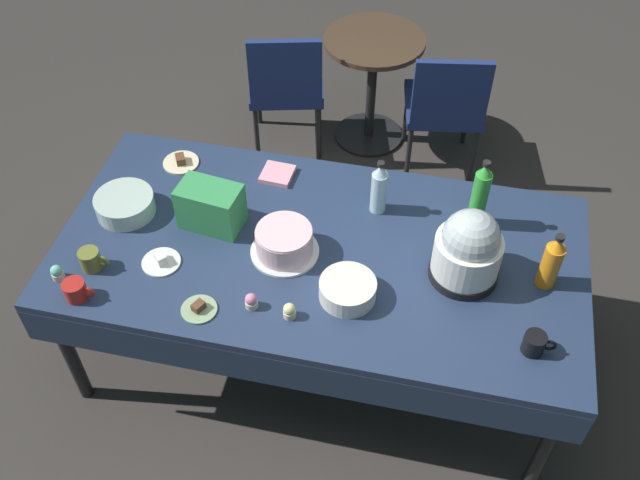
{
  "coord_description": "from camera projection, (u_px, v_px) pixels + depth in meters",
  "views": [
    {
      "loc": [
        0.43,
        -1.95,
        2.95
      ],
      "look_at": [
        0.0,
        0.0,
        0.8
      ],
      "focal_mm": 40.03,
      "sensor_mm": 36.0,
      "label": 1
    }
  ],
  "objects": [
    {
      "name": "slow_cooker",
      "position": [
        468.0,
        249.0,
        2.76
      ],
      "size": [
        0.28,
        0.28,
        0.33
      ],
      "color": "black",
      "rests_on": "potluck_table"
    },
    {
      "name": "soda_bottle_orange_juice",
      "position": [
        551.0,
        262.0,
        2.76
      ],
      "size": [
        0.08,
        0.08,
        0.27
      ],
      "color": "orange",
      "rests_on": "potluck_table"
    },
    {
      "name": "cupcake_vanilla",
      "position": [
        57.0,
        273.0,
        2.84
      ],
      "size": [
        0.05,
        0.05,
        0.07
      ],
      "color": "beige",
      "rests_on": "potluck_table"
    },
    {
      "name": "dessert_plate_white",
      "position": [
        161.0,
        261.0,
        2.91
      ],
      "size": [
        0.16,
        0.16,
        0.05
      ],
      "color": "white",
      "rests_on": "potluck_table"
    },
    {
      "name": "round_cafe_table",
      "position": [
        372.0,
        71.0,
        4.3
      ],
      "size": [
        0.6,
        0.6,
        0.72
      ],
      "color": "#473323",
      "rests_on": "ground"
    },
    {
      "name": "coffee_mug_red",
      "position": [
        76.0,
        290.0,
        2.77
      ],
      "size": [
        0.13,
        0.09,
        0.08
      ],
      "color": "#B2231E",
      "rests_on": "potluck_table"
    },
    {
      "name": "soda_carton",
      "position": [
        211.0,
        206.0,
        3.0
      ],
      "size": [
        0.28,
        0.19,
        0.2
      ],
      "primitive_type": "cube",
      "rotation": [
        0.0,
        0.0,
        -0.13
      ],
      "color": "#338C4C",
      "rests_on": "potluck_table"
    },
    {
      "name": "ground",
      "position": [
        320.0,
        350.0,
        3.52
      ],
      "size": [
        9.0,
        9.0,
        0.0
      ],
      "primitive_type": "plane",
      "color": "#383330"
    },
    {
      "name": "maroon_chair_left",
      "position": [
        286.0,
        83.0,
        4.23
      ],
      "size": [
        0.53,
        0.53,
        0.85
      ],
      "color": "navy",
      "rests_on": "ground"
    },
    {
      "name": "cupcake_mint",
      "position": [
        290.0,
        311.0,
        2.71
      ],
      "size": [
        0.05,
        0.05,
        0.07
      ],
      "color": "beige",
      "rests_on": "potluck_table"
    },
    {
      "name": "dessert_plate_cream",
      "position": [
        181.0,
        162.0,
        3.33
      ],
      "size": [
        0.17,
        0.17,
        0.04
      ],
      "color": "beige",
      "rests_on": "potluck_table"
    },
    {
      "name": "frosted_layer_cake",
      "position": [
        284.0,
        242.0,
        2.91
      ],
      "size": [
        0.29,
        0.29,
        0.13
      ],
      "color": "silver",
      "rests_on": "potluck_table"
    },
    {
      "name": "soda_bottle_water",
      "position": [
        379.0,
        188.0,
        3.04
      ],
      "size": [
        0.07,
        0.07,
        0.27
      ],
      "color": "silver",
      "rests_on": "potluck_table"
    },
    {
      "name": "glass_salad_bowl",
      "position": [
        125.0,
        204.0,
        3.09
      ],
      "size": [
        0.26,
        0.26,
        0.09
      ],
      "primitive_type": "cylinder",
      "color": "#B2C6BC",
      "rests_on": "potluck_table"
    },
    {
      "name": "coffee_mug_black",
      "position": [
        535.0,
        343.0,
        2.6
      ],
      "size": [
        0.12,
        0.08,
        0.09
      ],
      "color": "black",
      "rests_on": "potluck_table"
    },
    {
      "name": "potluck_table",
      "position": [
        320.0,
        258.0,
        3.02
      ],
      "size": [
        2.2,
        1.1,
        0.75
      ],
      "color": "navy",
      "rests_on": "ground"
    },
    {
      "name": "coffee_mug_olive",
      "position": [
        91.0,
        260.0,
        2.87
      ],
      "size": [
        0.13,
        0.09,
        0.09
      ],
      "color": "olive",
      "rests_on": "potluck_table"
    },
    {
      "name": "soda_bottle_lime_soda",
      "position": [
        480.0,
        196.0,
        2.96
      ],
      "size": [
        0.07,
        0.07,
        0.35
      ],
      "color": "green",
      "rests_on": "potluck_table"
    },
    {
      "name": "dessert_plate_sage",
      "position": [
        199.0,
        309.0,
        2.75
      ],
      "size": [
        0.14,
        0.14,
        0.04
      ],
      "color": "#8CA87F",
      "rests_on": "potluck_table"
    },
    {
      "name": "cupcake_rose",
      "position": [
        251.0,
        301.0,
        2.74
      ],
      "size": [
        0.05,
        0.05,
        0.07
      ],
      "color": "beige",
      "rests_on": "potluck_table"
    },
    {
      "name": "maroon_chair_right",
      "position": [
        446.0,
        104.0,
        4.09
      ],
      "size": [
        0.51,
        0.51,
        0.85
      ],
      "color": "navy",
      "rests_on": "ground"
    },
    {
      "name": "paper_napkin_stack",
      "position": [
        277.0,
        174.0,
        3.27
      ],
      "size": [
        0.15,
        0.15,
        0.02
      ],
      "primitive_type": "cube",
      "rotation": [
        0.0,
        0.0,
        -0.06
      ],
      "color": "pink",
      "rests_on": "potluck_table"
    },
    {
      "name": "ceramic_snack_bowl",
      "position": [
        348.0,
        290.0,
        2.77
      ],
      "size": [
        0.22,
        0.22,
        0.08
      ],
      "primitive_type": "cylinder",
      "color": "silver",
      "rests_on": "potluck_table"
    }
  ]
}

